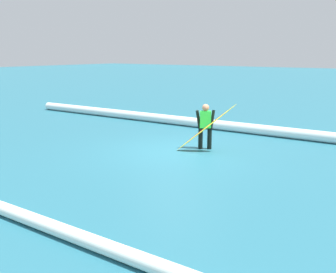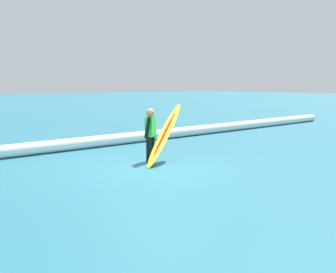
{
  "view_description": "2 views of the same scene",
  "coord_description": "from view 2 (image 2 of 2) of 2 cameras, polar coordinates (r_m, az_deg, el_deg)",
  "views": [
    {
      "loc": [
        -6.81,
        9.68,
        2.98
      ],
      "look_at": [
        -0.33,
        0.82,
        0.64
      ],
      "focal_mm": 42.53,
      "sensor_mm": 36.0,
      "label": 1
    },
    {
      "loc": [
        5.69,
        7.7,
        2.08
      ],
      "look_at": [
        -0.07,
        0.59,
        0.86
      ],
      "focal_mm": 43.12,
      "sensor_mm": 36.0,
      "label": 2
    }
  ],
  "objects": [
    {
      "name": "ground_plane",
      "position": [
        9.8,
        -2.52,
        -4.66
      ],
      "size": [
        135.69,
        135.69,
        0.0
      ],
      "primitive_type": "plane",
      "color": "#246275"
    },
    {
      "name": "surfer",
      "position": [
        10.64,
        -2.5,
        0.63
      ],
      "size": [
        0.45,
        0.48,
        1.41
      ],
      "rotation": [
        0.0,
        0.0,
        0.59
      ],
      "color": "black",
      "rests_on": "ground_plane"
    },
    {
      "name": "wave_crest_foreground",
      "position": [
        13.92,
        -6.05,
        -0.26
      ],
      "size": [
        24.76,
        1.32,
        0.37
      ],
      "primitive_type": "cylinder",
      "rotation": [
        0.0,
        1.57,
        0.04
      ],
      "color": "white",
      "rests_on": "ground_plane"
    },
    {
      "name": "surfboard",
      "position": [
        10.52,
        -0.49,
        0.31
      ],
      "size": [
        1.76,
        1.0,
        1.52
      ],
      "color": "yellow",
      "rests_on": "ground_plane"
    }
  ]
}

